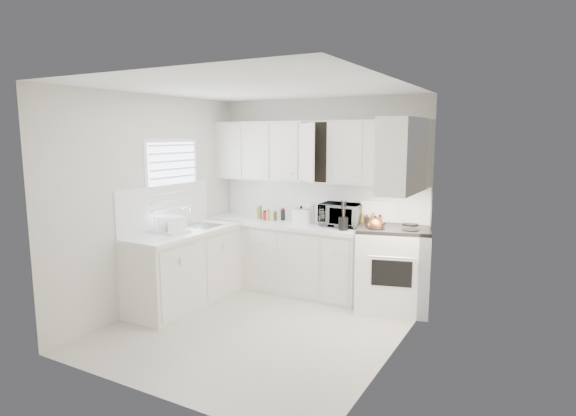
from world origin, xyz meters
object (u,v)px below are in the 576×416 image
Objects in this scene: tea_kettle at (375,225)px; rice_cooker at (301,215)px; stove at (393,257)px; utensil_crock at (343,215)px; dish_rack at (169,223)px; microwave at (341,212)px.

rice_cooker is (-1.07, 0.14, 0.01)m from tea_kettle.
utensil_crock reaches higher than stove.
utensil_crock reaches higher than dish_rack.
utensil_crock is at bearing 37.13° from dish_rack.
stove is 0.47m from tea_kettle.
dish_rack is at bearing -139.16° from rice_cooker.
tea_kettle is 0.62m from microwave.
microwave is 0.28m from utensil_crock.
tea_kettle is (-0.18, -0.16, 0.41)m from stove.
dish_rack is (-1.79, -1.14, -0.08)m from utensil_crock.
dish_rack is (-2.39, -1.28, 0.41)m from stove.
stove is 1.31m from rice_cooker.
rice_cooker reaches higher than tea_kettle.
microwave is at bearing 171.26° from tea_kettle.
dish_rack is at bearing -135.36° from tea_kettle.
tea_kettle is 0.42m from utensil_crock.
stove is at bearing 59.32° from tea_kettle.
utensil_crock reaches higher than tea_kettle.
microwave reaches higher than tea_kettle.
microwave is at bearing 7.47° from rice_cooker.
rice_cooker is 0.59× the size of dish_rack.
tea_kettle is 0.50× the size of microwave.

